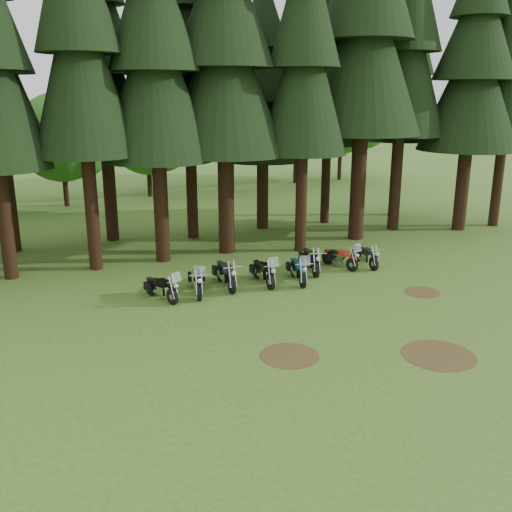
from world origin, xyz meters
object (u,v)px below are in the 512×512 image
(motorcycle_6, at_px, (340,258))
(motorcycle_7, at_px, (365,257))
(motorcycle_4, at_px, (298,271))
(motorcycle_2, at_px, (226,275))
(motorcycle_1, at_px, (198,282))
(motorcycle_3, at_px, (264,273))
(motorcycle_5, at_px, (311,261))
(motorcycle_0, at_px, (161,289))

(motorcycle_6, xyz_separation_m, motorcycle_7, (1.20, -0.27, -0.01))
(motorcycle_4, xyz_separation_m, motorcycle_6, (2.69, 0.85, -0.04))
(motorcycle_2, distance_m, motorcycle_6, 5.63)
(motorcycle_2, xyz_separation_m, motorcycle_4, (2.93, -0.78, -0.02))
(motorcycle_1, height_order, motorcycle_2, motorcycle_1)
(motorcycle_3, bearing_deg, motorcycle_5, 18.29)
(motorcycle_4, bearing_deg, motorcycle_3, 179.89)
(motorcycle_3, height_order, motorcycle_4, motorcycle_4)
(motorcycle_4, relative_size, motorcycle_5, 0.99)
(motorcycle_3, bearing_deg, motorcycle_2, 173.75)
(motorcycle_3, height_order, motorcycle_5, motorcycle_3)
(motorcycle_0, xyz_separation_m, motorcycle_3, (4.32, -0.08, 0.04))
(motorcycle_0, bearing_deg, motorcycle_1, -15.47)
(motorcycle_0, bearing_deg, motorcycle_4, -21.78)
(motorcycle_5, relative_size, motorcycle_7, 1.09)
(motorcycle_1, xyz_separation_m, motorcycle_5, (5.47, 0.43, 0.00))
(motorcycle_3, xyz_separation_m, motorcycle_4, (1.39, -0.43, 0.00))
(motorcycle_5, height_order, motorcycle_7, motorcycle_5)
(motorcycle_7, bearing_deg, motorcycle_0, -173.26)
(motorcycle_0, distance_m, motorcycle_3, 4.32)
(motorcycle_1, bearing_deg, motorcycle_7, 17.46)
(motorcycle_3, relative_size, motorcycle_6, 1.09)
(motorcycle_5, bearing_deg, motorcycle_6, 12.46)
(motorcycle_0, distance_m, motorcycle_1, 1.47)
(motorcycle_4, bearing_deg, motorcycle_2, -177.83)
(motorcycle_2, height_order, motorcycle_7, motorcycle_2)
(motorcycle_2, bearing_deg, motorcycle_4, -6.63)
(motorcycle_2, height_order, motorcycle_5, motorcycle_2)
(motorcycle_1, bearing_deg, motorcycle_5, 21.71)
(motorcycle_0, xyz_separation_m, motorcycle_1, (1.47, 0.03, 0.05))
(motorcycle_2, distance_m, motorcycle_5, 4.17)
(motorcycle_4, distance_m, motorcycle_6, 2.83)
(motorcycle_0, distance_m, motorcycle_5, 6.96)
(motorcycle_6, bearing_deg, motorcycle_1, 168.02)
(motorcycle_0, height_order, motorcycle_2, motorcycle_0)
(motorcycle_5, height_order, motorcycle_6, motorcycle_6)
(motorcycle_1, relative_size, motorcycle_3, 1.00)
(motorcycle_0, bearing_deg, motorcycle_6, -14.35)
(motorcycle_7, bearing_deg, motorcycle_6, 173.70)
(motorcycle_5, bearing_deg, motorcycle_3, -150.82)
(motorcycle_2, relative_size, motorcycle_4, 1.07)
(motorcycle_0, height_order, motorcycle_1, motorcycle_1)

